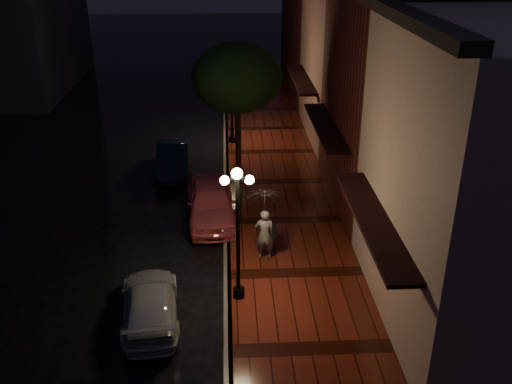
% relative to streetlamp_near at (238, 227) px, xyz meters
% --- Properties ---
extents(ground, '(120.00, 120.00, 0.00)m').
position_rel_streetlamp_near_xyz_m(ground, '(-0.35, 5.00, -2.60)').
color(ground, black).
rests_on(ground, ground).
extents(sidewalk, '(4.50, 60.00, 0.15)m').
position_rel_streetlamp_near_xyz_m(sidewalk, '(1.90, 5.00, -2.53)').
color(sidewalk, '#46180C').
rests_on(sidewalk, ground).
extents(curb, '(0.25, 60.00, 0.15)m').
position_rel_streetlamp_near_xyz_m(curb, '(-0.35, 5.00, -2.53)').
color(curb, '#595451').
rests_on(curb, ground).
extents(storefront_near, '(5.00, 8.00, 8.50)m').
position_rel_streetlamp_near_xyz_m(storefront_near, '(6.65, -1.00, 1.65)').
color(storefront_near, gray).
rests_on(storefront_near, ground).
extents(storefront_mid, '(5.00, 8.00, 11.00)m').
position_rel_streetlamp_near_xyz_m(storefront_mid, '(6.65, 7.00, 2.90)').
color(storefront_mid, '#511914').
rests_on(storefront_mid, ground).
extents(storefront_far, '(5.00, 8.00, 9.00)m').
position_rel_streetlamp_near_xyz_m(storefront_far, '(6.65, 15.00, 1.90)').
color(storefront_far, '#8C5951').
rests_on(storefront_far, ground).
extents(storefront_extra, '(5.00, 12.00, 10.00)m').
position_rel_streetlamp_near_xyz_m(storefront_extra, '(6.65, 25.00, 2.40)').
color(storefront_extra, '#511914').
rests_on(storefront_extra, ground).
extents(streetlamp_near, '(0.96, 0.36, 4.31)m').
position_rel_streetlamp_near_xyz_m(streetlamp_near, '(0.00, 0.00, 0.00)').
color(streetlamp_near, black).
rests_on(streetlamp_near, sidewalk).
extents(streetlamp_far, '(0.96, 0.36, 4.31)m').
position_rel_streetlamp_near_xyz_m(streetlamp_far, '(0.00, 14.00, 0.00)').
color(streetlamp_far, black).
rests_on(streetlamp_far, sidewalk).
extents(street_tree, '(4.16, 4.16, 5.80)m').
position_rel_streetlamp_near_xyz_m(street_tree, '(0.26, 10.99, 1.64)').
color(street_tree, black).
rests_on(street_tree, sidewalk).
extents(pink_car, '(2.12, 4.66, 1.55)m').
position_rel_streetlamp_near_xyz_m(pink_car, '(-0.95, 5.46, -1.83)').
color(pink_car, '#DE5B64').
rests_on(pink_car, ground).
extents(navy_car, '(1.57, 4.16, 1.36)m').
position_rel_streetlamp_near_xyz_m(navy_car, '(-2.82, 10.32, -1.92)').
color(navy_car, black).
rests_on(navy_car, ground).
extents(silver_car, '(2.09, 4.17, 1.16)m').
position_rel_streetlamp_near_xyz_m(silver_car, '(-2.61, -0.81, -2.02)').
color(silver_car, '#B1B1B9').
rests_on(silver_car, ground).
extents(woman_with_umbrella, '(1.07, 1.09, 2.58)m').
position_rel_streetlamp_near_xyz_m(woman_with_umbrella, '(0.95, 2.25, -0.75)').
color(woman_with_umbrella, silver).
rests_on(woman_with_umbrella, sidewalk).
extents(parking_meter, '(0.14, 0.11, 1.40)m').
position_rel_streetlamp_near_xyz_m(parking_meter, '(0.19, 4.88, -1.60)').
color(parking_meter, black).
rests_on(parking_meter, sidewalk).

